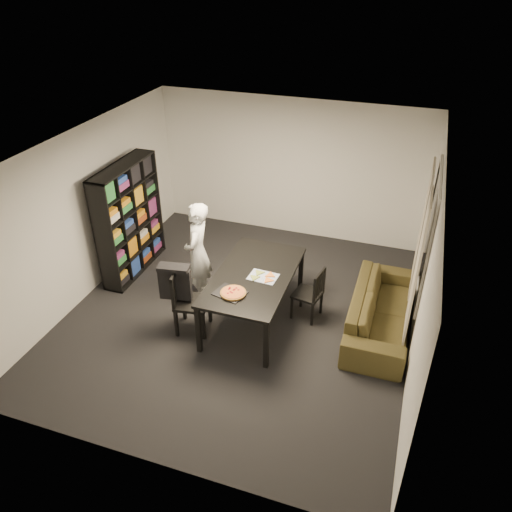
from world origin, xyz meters
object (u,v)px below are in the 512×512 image
(dining_table, at_px, (254,279))
(chair_right, at_px, (313,291))
(chair_left, at_px, (185,297))
(person, at_px, (198,253))
(pepperoni_pizza, at_px, (233,293))
(bookshelf, at_px, (129,220))
(baking_tray, at_px, (230,293))
(sofa, at_px, (381,311))

(dining_table, distance_m, chair_right, 0.90)
(chair_left, xyz_separation_m, person, (-0.14, 0.78, 0.25))
(chair_right, relative_size, pepperoni_pizza, 2.38)
(bookshelf, xyz_separation_m, pepperoni_pizza, (2.29, -1.20, -0.12))
(baking_tray, bearing_deg, chair_left, 177.66)
(dining_table, height_order, pepperoni_pizza, pepperoni_pizza)
(bookshelf, relative_size, pepperoni_pizza, 5.43)
(pepperoni_pizza, bearing_deg, chair_left, 177.48)
(chair_right, xyz_separation_m, sofa, (1.00, 0.08, -0.17))
(baking_tray, relative_size, pepperoni_pizza, 1.14)
(chair_right, distance_m, pepperoni_pizza, 1.30)
(chair_right, bearing_deg, sofa, 105.69)
(chair_right, xyz_separation_m, person, (-1.80, -0.04, 0.34))
(bookshelf, bearing_deg, chair_left, -37.16)
(bookshelf, xyz_separation_m, chair_left, (1.54, -1.17, -0.39))
(chair_left, relative_size, sofa, 0.47)
(dining_table, height_order, baking_tray, baking_tray)
(chair_left, relative_size, pepperoni_pizza, 2.82)
(baking_tray, bearing_deg, sofa, 25.43)
(chair_left, xyz_separation_m, chair_right, (1.65, 0.82, -0.09))
(person, bearing_deg, chair_right, 81.77)
(pepperoni_pizza, bearing_deg, person, 137.66)
(chair_right, height_order, person, person)
(person, bearing_deg, chair_left, 0.93)
(bookshelf, distance_m, person, 1.46)
(dining_table, xyz_separation_m, chair_right, (0.80, 0.31, -0.25))
(sofa, bearing_deg, chair_right, 94.79)
(dining_table, xyz_separation_m, sofa, (1.81, 0.40, -0.42))
(dining_table, xyz_separation_m, baking_tray, (-0.16, -0.54, 0.08))
(chair_left, relative_size, baking_tray, 2.47)
(bookshelf, xyz_separation_m, dining_table, (2.39, -0.66, -0.22))
(chair_left, bearing_deg, dining_table, -68.54)
(chair_right, relative_size, sofa, 0.39)
(pepperoni_pizza, xyz_separation_m, sofa, (1.91, 0.94, -0.52))
(baking_tray, distance_m, sofa, 2.23)
(bookshelf, distance_m, sofa, 4.25)
(chair_left, height_order, sofa, chair_left)
(dining_table, bearing_deg, chair_right, 21.20)
(bookshelf, bearing_deg, sofa, -3.61)
(person, xyz_separation_m, baking_tray, (0.84, -0.80, -0.01))
(dining_table, relative_size, sofa, 0.91)
(chair_left, distance_m, chair_right, 1.85)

